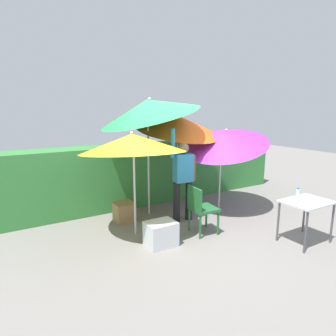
{
  "coord_description": "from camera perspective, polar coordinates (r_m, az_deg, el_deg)",
  "views": [
    {
      "loc": [
        -2.87,
        -4.49,
        2.25
      ],
      "look_at": [
        0.0,
        0.3,
        1.1
      ],
      "focal_mm": 30.93,
      "sensor_mm": 36.0,
      "label": 1
    }
  ],
  "objects": [
    {
      "name": "umbrella_rainbow",
      "position": [
        6.4,
        10.88,
        5.82
      ],
      "size": [
        2.01,
        1.94,
        2.17
      ],
      "color": "silver",
      "rests_on": "ground_plane"
    },
    {
      "name": "hedge_row",
      "position": [
        6.97,
        -5.78,
        -1.15
      ],
      "size": [
        8.0,
        0.7,
        1.43
      ],
      "primitive_type": "cube",
      "color": "#38843D",
      "rests_on": "ground_plane"
    },
    {
      "name": "person_vendor",
      "position": [
        5.76,
        2.98,
        -1.59
      ],
      "size": [
        0.56,
        0.26,
        1.88
      ],
      "color": "black",
      "rests_on": "ground_plane"
    },
    {
      "name": "umbrella_navy",
      "position": [
        5.96,
        -3.84,
        11.59
      ],
      "size": [
        2.08,
        2.06,
        2.69
      ],
      "color": "silver",
      "rests_on": "ground_plane"
    },
    {
      "name": "bottle_water",
      "position": [
        5.26,
        24.16,
        -4.91
      ],
      "size": [
        0.07,
        0.07,
        0.24
      ],
      "color": "silver",
      "rests_on": "folding_table"
    },
    {
      "name": "crate_cardboard",
      "position": [
        5.98,
        -8.62,
        -8.58
      ],
      "size": [
        0.38,
        0.36,
        0.39
      ],
      "primitive_type": "cube",
      "color": "#9E7A4C",
      "rests_on": "ground_plane"
    },
    {
      "name": "umbrella_orange",
      "position": [
        5.02,
        -6.98,
        4.85
      ],
      "size": [
        1.85,
        1.86,
        1.92
      ],
      "color": "silver",
      "rests_on": "ground_plane"
    },
    {
      "name": "ground_plane",
      "position": [
        5.79,
        1.56,
        -11.25
      ],
      "size": [
        24.0,
        24.0,
        0.0
      ],
      "primitive_type": "plane",
      "color": "gray"
    },
    {
      "name": "folding_table",
      "position": [
        5.44,
        25.65,
        -6.76
      ],
      "size": [
        0.8,
        0.6,
        0.73
      ],
      "color": "#4C4C51",
      "rests_on": "ground_plane"
    },
    {
      "name": "cooler_box",
      "position": [
        4.94,
        -1.41,
        -12.83
      ],
      "size": [
        0.49,
        0.38,
        0.41
      ],
      "primitive_type": "cube",
      "color": "silver",
      "rests_on": "ground_plane"
    },
    {
      "name": "chair_plastic",
      "position": [
        5.29,
        6.42,
        -7.63
      ],
      "size": [
        0.47,
        0.47,
        0.89
      ],
      "color": "#236633",
      "rests_on": "ground_plane"
    },
    {
      "name": "umbrella_yellow",
      "position": [
        6.5,
        2.18,
        8.67
      ],
      "size": [
        1.93,
        1.94,
        2.3
      ],
      "color": "silver",
      "rests_on": "ground_plane"
    }
  ]
}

